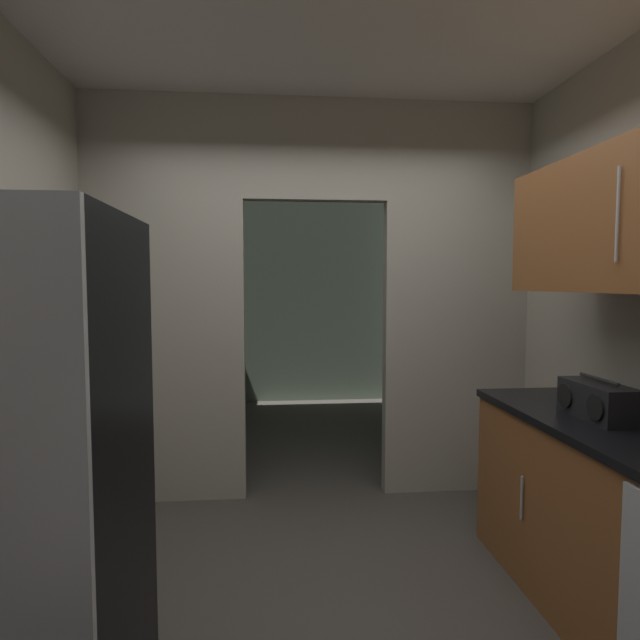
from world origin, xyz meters
name	(u,v)px	position (x,y,z in m)	size (l,w,h in m)	color
ground	(340,625)	(0.00, 0.00, 0.00)	(20.00, 20.00, 0.00)	#47423D
kitchen_overhead_slab	(330,19)	(0.00, 0.46, 2.86)	(3.55, 7.05, 0.06)	silver
kitchen_partition	(312,285)	(-0.01, 1.53, 1.53)	(3.15, 0.12, 2.83)	#ADA899
adjoining_room_shell	(297,295)	(0.00, 3.63, 1.41)	(3.15, 3.20, 2.83)	slate
refrigerator	(3,492)	(-1.15, -0.55, 0.88)	(0.78, 0.77, 1.76)	black
boombox	(598,401)	(1.22, 0.04, 0.99)	(0.19, 0.41, 0.19)	black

